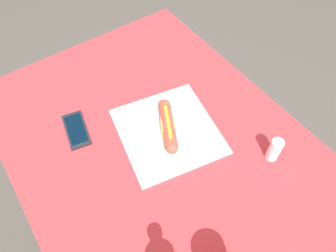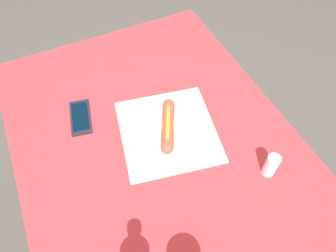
{
  "view_description": "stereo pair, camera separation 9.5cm",
  "coord_description": "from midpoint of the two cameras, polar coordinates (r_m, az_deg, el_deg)",
  "views": [
    {
      "loc": [
        0.44,
        -0.27,
        1.56
      ],
      "look_at": [
        -0.02,
        0.05,
        0.79
      ],
      "focal_mm": 33.42,
      "sensor_mm": 36.0,
      "label": 1
    },
    {
      "loc": [
        0.48,
        -0.19,
        1.56
      ],
      "look_at": [
        -0.02,
        0.05,
        0.79
      ],
      "focal_mm": 33.42,
      "sensor_mm": 36.0,
      "label": 2
    }
  ],
  "objects": [
    {
      "name": "ground_plane",
      "position": [
        1.65,
        -2.81,
        -17.62
      ],
      "size": [
        6.0,
        6.0,
        0.0
      ],
      "primitive_type": "plane",
      "color": "#47423D",
      "rests_on": "ground"
    },
    {
      "name": "dining_table",
      "position": [
        1.08,
        -4.13,
        -7.47
      ],
      "size": [
        1.1,
        0.82,
        0.76
      ],
      "color": "brown",
      "rests_on": "ground"
    },
    {
      "name": "paper_wrapper",
      "position": [
        0.97,
        -2.79,
        -1.12
      ],
      "size": [
        0.35,
        0.34,
        0.01
      ],
      "primitive_type": "cube",
      "rotation": [
        0.0,
        0.0,
        -0.19
      ],
      "color": "silver",
      "rests_on": "dining_table"
    },
    {
      "name": "hot_dog",
      "position": [
        0.95,
        -2.86,
        -0.17
      ],
      "size": [
        0.18,
        0.11,
        0.05
      ],
      "color": "#DBB26B",
      "rests_on": "paper_wrapper"
    },
    {
      "name": "cell_phone",
      "position": [
        1.03,
        -18.96,
        -0.82
      ],
      "size": [
        0.15,
        0.09,
        0.01
      ],
      "color": "black",
      "rests_on": "dining_table"
    },
    {
      "name": "salt_shaker",
      "position": [
        0.93,
        16.13,
        -4.39
      ],
      "size": [
        0.04,
        0.04,
        0.08
      ],
      "primitive_type": "cylinder",
      "color": "silver",
      "rests_on": "dining_table"
    }
  ]
}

